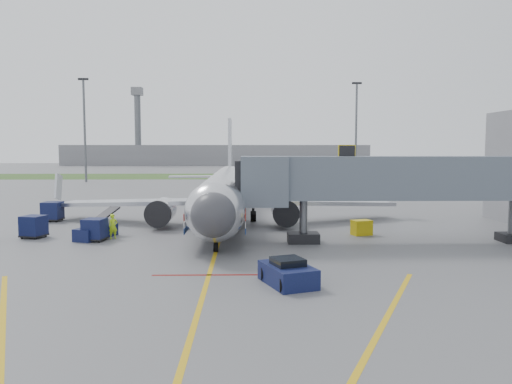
{
  "coord_description": "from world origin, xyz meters",
  "views": [
    {
      "loc": [
        1.98,
        -29.8,
        6.65
      ],
      "look_at": [
        2.74,
        9.61,
        3.2
      ],
      "focal_mm": 35.0,
      "sensor_mm": 36.0,
      "label": 1
    }
  ],
  "objects_px": {
    "pushback_tug": "(288,273)",
    "ramp_worker": "(113,226)",
    "airliner": "(225,193)",
    "belt_loader": "(96,231)"
  },
  "relations": [
    {
      "from": "pushback_tug",
      "to": "ramp_worker",
      "type": "distance_m",
      "value": 17.34
    },
    {
      "from": "airliner",
      "to": "belt_loader",
      "type": "height_order",
      "value": "airliner"
    },
    {
      "from": "belt_loader",
      "to": "ramp_worker",
      "type": "height_order",
      "value": "belt_loader"
    },
    {
      "from": "airliner",
      "to": "pushback_tug",
      "type": "distance_m",
      "value": 21.6
    },
    {
      "from": "pushback_tug",
      "to": "belt_loader",
      "type": "height_order",
      "value": "belt_loader"
    },
    {
      "from": "belt_loader",
      "to": "ramp_worker",
      "type": "bearing_deg",
      "value": -9.02
    },
    {
      "from": "airliner",
      "to": "ramp_worker",
      "type": "height_order",
      "value": "airliner"
    },
    {
      "from": "ramp_worker",
      "to": "belt_loader",
      "type": "bearing_deg",
      "value": 136.06
    },
    {
      "from": "pushback_tug",
      "to": "belt_loader",
      "type": "bearing_deg",
      "value": 135.7
    },
    {
      "from": "belt_loader",
      "to": "airliner",
      "type": "bearing_deg",
      "value": 42.07
    }
  ]
}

